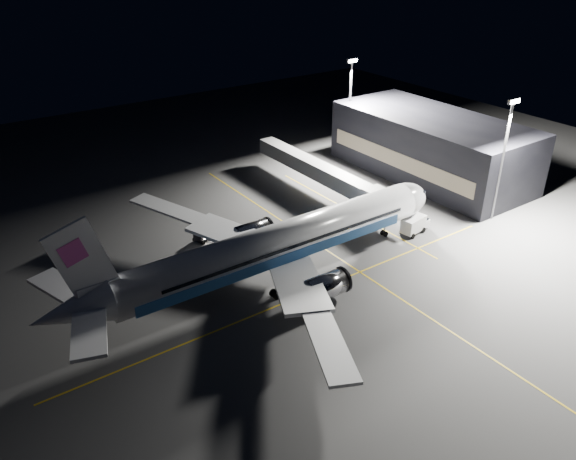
{
  "coord_description": "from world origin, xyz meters",
  "views": [
    {
      "loc": [
        -38.05,
        -56.19,
        43.39
      ],
      "look_at": [
        2.45,
        1.34,
        6.0
      ],
      "focal_mm": 35.0,
      "sensor_mm": 36.0,
      "label": 1
    }
  ],
  "objects_px": {
    "floodlight_mast_south": "(504,150)",
    "service_truck": "(415,224)",
    "safety_cone_c": "(239,271)",
    "baggage_tug": "(203,235)",
    "safety_cone_a": "(236,271)",
    "floodlight_mast_north": "(350,99)",
    "safety_cone_b": "(264,235)",
    "airliner": "(273,246)",
    "jet_bridge": "(323,173)"
  },
  "relations": [
    {
      "from": "floodlight_mast_north",
      "to": "safety_cone_b",
      "type": "height_order",
      "value": "floodlight_mast_north"
    },
    {
      "from": "service_truck",
      "to": "baggage_tug",
      "type": "relative_size",
      "value": 1.8
    },
    {
      "from": "safety_cone_c",
      "to": "jet_bridge",
      "type": "bearing_deg",
      "value": 28.04
    },
    {
      "from": "service_truck",
      "to": "safety_cone_c",
      "type": "bearing_deg",
      "value": 159.01
    },
    {
      "from": "safety_cone_b",
      "to": "safety_cone_c",
      "type": "relative_size",
      "value": 1.09
    },
    {
      "from": "airliner",
      "to": "safety_cone_b",
      "type": "bearing_deg",
      "value": 63.39
    },
    {
      "from": "baggage_tug",
      "to": "safety_cone_a",
      "type": "distance_m",
      "value": 11.57
    },
    {
      "from": "floodlight_mast_south",
      "to": "safety_cone_a",
      "type": "xyz_separation_m",
      "value": [
        -44.77,
        10.01,
        -12.04
      ]
    },
    {
      "from": "jet_bridge",
      "to": "service_truck",
      "type": "relative_size",
      "value": 5.83
    },
    {
      "from": "floodlight_mast_north",
      "to": "safety_cone_c",
      "type": "relative_size",
      "value": 36.79
    },
    {
      "from": "safety_cone_c",
      "to": "baggage_tug",
      "type": "bearing_deg",
      "value": 88.62
    },
    {
      "from": "jet_bridge",
      "to": "safety_cone_a",
      "type": "bearing_deg",
      "value": -152.3
    },
    {
      "from": "service_truck",
      "to": "safety_cone_a",
      "type": "xyz_separation_m",
      "value": [
        -30.21,
        5.91,
        -1.2
      ]
    },
    {
      "from": "floodlight_mast_south",
      "to": "safety_cone_b",
      "type": "xyz_separation_m",
      "value": [
        -35.64,
        16.87,
        -12.06
      ]
    },
    {
      "from": "safety_cone_c",
      "to": "airliner",
      "type": "bearing_deg",
      "value": -50.38
    },
    {
      "from": "floodlight_mast_north",
      "to": "safety_cone_c",
      "type": "bearing_deg",
      "value": -147.77
    },
    {
      "from": "floodlight_mast_north",
      "to": "safety_cone_b",
      "type": "xyz_separation_m",
      "value": [
        -35.64,
        -21.13,
        -12.06
      ]
    },
    {
      "from": "safety_cone_c",
      "to": "safety_cone_a",
      "type": "bearing_deg",
      "value": 180.0
    },
    {
      "from": "floodlight_mast_south",
      "to": "service_truck",
      "type": "relative_size",
      "value": 3.51
    },
    {
      "from": "floodlight_mast_north",
      "to": "floodlight_mast_south",
      "type": "relative_size",
      "value": 1.0
    },
    {
      "from": "service_truck",
      "to": "safety_cone_a",
      "type": "height_order",
      "value": "service_truck"
    },
    {
      "from": "baggage_tug",
      "to": "safety_cone_c",
      "type": "height_order",
      "value": "baggage_tug"
    },
    {
      "from": "floodlight_mast_north",
      "to": "floodlight_mast_south",
      "type": "distance_m",
      "value": 38.0
    },
    {
      "from": "safety_cone_a",
      "to": "safety_cone_b",
      "type": "relative_size",
      "value": 1.1
    },
    {
      "from": "jet_bridge",
      "to": "floodlight_mast_south",
      "type": "relative_size",
      "value": 1.66
    },
    {
      "from": "floodlight_mast_south",
      "to": "baggage_tug",
      "type": "distance_m",
      "value": 50.41
    },
    {
      "from": "safety_cone_a",
      "to": "airliner",
      "type": "bearing_deg",
      "value": -47.24
    },
    {
      "from": "airliner",
      "to": "baggage_tug",
      "type": "distance_m",
      "value": 16.39
    },
    {
      "from": "floodlight_mast_south",
      "to": "service_truck",
      "type": "xyz_separation_m",
      "value": [
        -14.57,
        4.1,
        -10.84
      ]
    },
    {
      "from": "floodlight_mast_north",
      "to": "safety_cone_b",
      "type": "relative_size",
      "value": 33.73
    },
    {
      "from": "jet_bridge",
      "to": "safety_cone_c",
      "type": "bearing_deg",
      "value": -151.96
    },
    {
      "from": "safety_cone_b",
      "to": "safety_cone_c",
      "type": "height_order",
      "value": "safety_cone_b"
    },
    {
      "from": "safety_cone_a",
      "to": "safety_cone_c",
      "type": "height_order",
      "value": "safety_cone_a"
    },
    {
      "from": "baggage_tug",
      "to": "jet_bridge",
      "type": "bearing_deg",
      "value": -15.97
    },
    {
      "from": "jet_bridge",
      "to": "safety_cone_a",
      "type": "xyz_separation_m",
      "value": [
        -26.77,
        -14.06,
        -4.25
      ]
    },
    {
      "from": "airliner",
      "to": "safety_cone_b",
      "type": "height_order",
      "value": "airliner"
    },
    {
      "from": "floodlight_mast_south",
      "to": "service_truck",
      "type": "distance_m",
      "value": 18.61
    },
    {
      "from": "service_truck",
      "to": "floodlight_mast_north",
      "type": "bearing_deg",
      "value": 56.96
    },
    {
      "from": "safety_cone_a",
      "to": "jet_bridge",
      "type": "bearing_deg",
      "value": 27.7
    },
    {
      "from": "baggage_tug",
      "to": "safety_cone_b",
      "type": "xyz_separation_m",
      "value": [
        8.47,
        -4.68,
        -0.6
      ]
    },
    {
      "from": "service_truck",
      "to": "safety_cone_b",
      "type": "height_order",
      "value": "service_truck"
    },
    {
      "from": "baggage_tug",
      "to": "safety_cone_c",
      "type": "relative_size",
      "value": 5.84
    },
    {
      "from": "service_truck",
      "to": "floodlight_mast_south",
      "type": "bearing_deg",
      "value": -25.51
    },
    {
      "from": "safety_cone_b",
      "to": "safety_cone_c",
      "type": "xyz_separation_m",
      "value": [
        -8.75,
        -6.85,
        -0.03
      ]
    },
    {
      "from": "jet_bridge",
      "to": "baggage_tug",
      "type": "bearing_deg",
      "value": -174.49
    },
    {
      "from": "service_truck",
      "to": "safety_cone_c",
      "type": "xyz_separation_m",
      "value": [
        -29.82,
        5.91,
        -1.25
      ]
    },
    {
      "from": "jet_bridge",
      "to": "service_truck",
      "type": "xyz_separation_m",
      "value": [
        3.43,
        -19.97,
        -3.05
      ]
    },
    {
      "from": "safety_cone_b",
      "to": "floodlight_mast_south",
      "type": "bearing_deg",
      "value": -25.33
    },
    {
      "from": "floodlight_mast_north",
      "to": "floodlight_mast_south",
      "type": "bearing_deg",
      "value": -90.0
    },
    {
      "from": "baggage_tug",
      "to": "safety_cone_a",
      "type": "relative_size",
      "value": 4.88
    }
  ]
}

